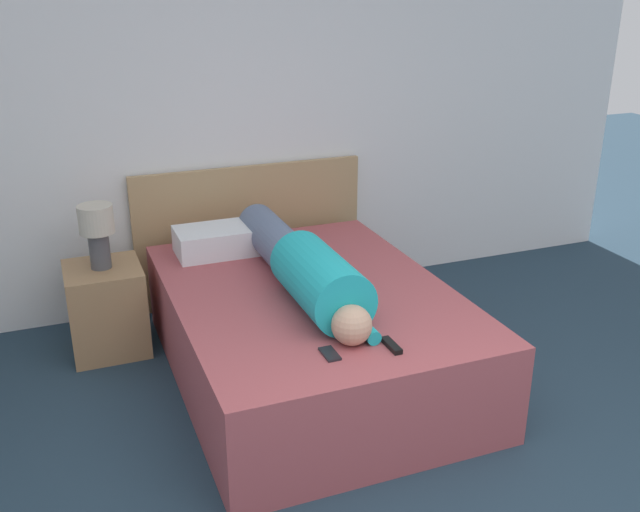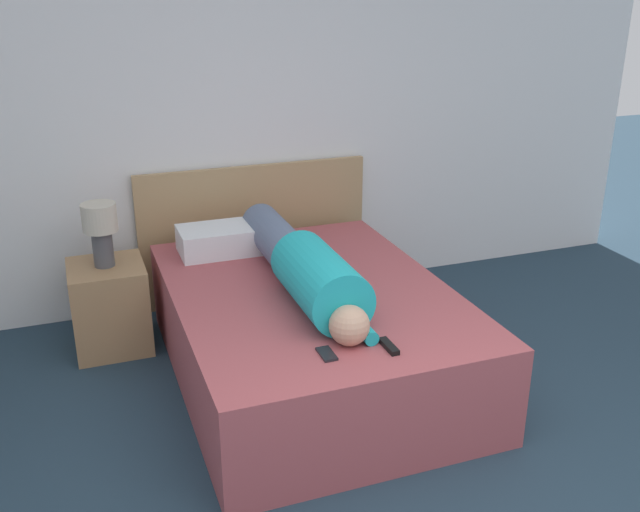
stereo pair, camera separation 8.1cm
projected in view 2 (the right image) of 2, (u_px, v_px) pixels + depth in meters
The scene contains 9 objects.
wall_back at pixel (256, 110), 4.70m from camera, with size 5.94×0.06×2.60m.
bed at pixel (311, 333), 3.98m from camera, with size 1.47×2.00×0.53m.
headboard at pixel (255, 233), 4.92m from camera, with size 1.59×0.04×0.95m.
nightstand at pixel (110, 307), 4.29m from camera, with size 0.44×0.45×0.53m.
table_lamp at pixel (101, 227), 4.11m from camera, with size 0.20×0.20×0.38m.
person_lying at pixel (304, 267), 3.81m from camera, with size 0.32×1.61×0.32m.
pillow_near_headboard at pixel (224, 239), 4.39m from camera, with size 0.55×0.32×0.16m.
tv_remote at pixel (389, 346), 3.26m from camera, with size 0.04×0.15×0.02m.
cell_phone at pixel (327, 354), 3.20m from camera, with size 0.06×0.13×0.01m.
Camera 2 is at (-1.23, -1.32, 2.11)m, focal length 40.00 mm.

